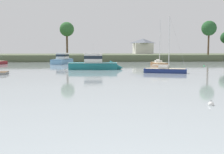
# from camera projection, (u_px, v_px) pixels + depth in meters

# --- Properties ---
(far_shore_bank) EXTENTS (217.64, 43.68, 2.05)m
(far_shore_bank) POSITION_uv_depth(u_px,v_px,m) (89.00, 57.00, 104.86)
(far_shore_bank) COLOR #4C563D
(far_shore_bank) RESTS_ON ground
(cruiser_teal) EXTENTS (10.20, 3.53, 5.76)m
(cruiser_teal) POSITION_uv_depth(u_px,v_px,m) (98.00, 66.00, 51.02)
(cruiser_teal) COLOR #196B70
(cruiser_teal) RESTS_ON ground
(sailboat_wood) EXTENTS (2.34, 7.49, 10.79)m
(sailboat_wood) POSITION_uv_depth(u_px,v_px,m) (159.00, 65.00, 61.98)
(sailboat_wood) COLOR brown
(sailboat_wood) RESTS_ON ground
(cruiser_skyblue) EXTENTS (5.53, 11.08, 5.50)m
(cruiser_skyblue) POSITION_uv_depth(u_px,v_px,m) (64.00, 61.00, 72.85)
(cruiser_skyblue) COLOR #669ECC
(cruiser_skyblue) RESTS_ON ground
(sailboat_navy) EXTENTS (6.73, 3.94, 9.27)m
(sailboat_navy) POSITION_uv_depth(u_px,v_px,m) (165.00, 72.00, 42.82)
(sailboat_navy) COLOR navy
(sailboat_navy) RESTS_ON ground
(dinghy_grey) EXTENTS (2.06, 3.73, 0.52)m
(dinghy_grey) POSITION_uv_depth(u_px,v_px,m) (1.00, 73.00, 40.50)
(dinghy_grey) COLOR gray
(dinghy_grey) RESTS_ON ground
(mooring_buoy_white) EXTENTS (0.37, 0.37, 0.43)m
(mooring_buoy_white) POSITION_uv_depth(u_px,v_px,m) (211.00, 104.00, 17.61)
(mooring_buoy_white) COLOR white
(mooring_buoy_white) RESTS_ON ground
(mooring_buoy_green) EXTENTS (0.35, 0.35, 0.41)m
(mooring_buoy_green) POSITION_uv_depth(u_px,v_px,m) (204.00, 66.00, 61.23)
(mooring_buoy_green) COLOR #1E8C47
(mooring_buoy_green) RESTS_ON ground
(shore_tree_inland_a) EXTENTS (4.85, 4.85, 11.09)m
(shore_tree_inland_a) POSITION_uv_depth(u_px,v_px,m) (209.00, 29.00, 89.60)
(shore_tree_inland_a) COLOR brown
(shore_tree_inland_a) RESTS_ON far_shore_bank
(shore_tree_center_right) EXTENTS (5.00, 5.00, 11.32)m
(shore_tree_center_right) POSITION_uv_depth(u_px,v_px,m) (67.00, 30.00, 95.75)
(shore_tree_center_right) COLOR brown
(shore_tree_center_right) RESTS_ON far_shore_bank
(cottage_near_water) EXTENTS (8.19, 8.27, 6.46)m
(cottage_near_water) POSITION_uv_depth(u_px,v_px,m) (143.00, 46.00, 117.13)
(cottage_near_water) COLOR silver
(cottage_near_water) RESTS_ON far_shore_bank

